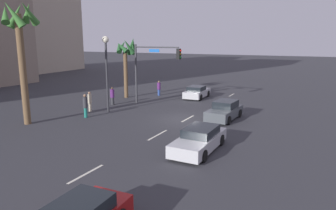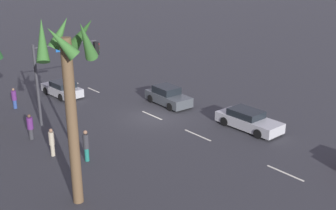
# 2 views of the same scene
# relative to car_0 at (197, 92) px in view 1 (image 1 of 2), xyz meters

# --- Properties ---
(ground_plane) EXTENTS (220.00, 220.00, 0.00)m
(ground_plane) POSITION_rel_car_0_xyz_m (-9.13, -2.85, -0.61)
(ground_plane) COLOR #333338
(lane_stripe_1) EXTENTS (2.35, 0.14, 0.01)m
(lane_stripe_1) POSITION_rel_car_0_xyz_m (-20.57, -2.85, -0.60)
(lane_stripe_1) COLOR silver
(lane_stripe_1) RESTS_ON ground_plane
(lane_stripe_2) EXTENTS (2.46, 0.14, 0.01)m
(lane_stripe_2) POSITION_rel_car_0_xyz_m (-13.73, -2.85, -0.60)
(lane_stripe_2) COLOR silver
(lane_stripe_2) RESTS_ON ground_plane
(lane_stripe_3) EXTENTS (2.32, 0.14, 0.01)m
(lane_stripe_3) POSITION_rel_car_0_xyz_m (-8.82, -2.85, -0.60)
(lane_stripe_3) COLOR silver
(lane_stripe_3) RESTS_ON ground_plane
(lane_stripe_4) EXTENTS (1.90, 0.14, 0.01)m
(lane_stripe_4) POSITION_rel_car_0_xyz_m (-0.31, -2.85, -0.60)
(lane_stripe_4) COLOR silver
(lane_stripe_4) RESTS_ON ground_plane
(lane_stripe_5) EXTENTS (1.98, 0.14, 0.01)m
(lane_stripe_5) POSITION_rel_car_0_xyz_m (3.46, -2.85, -0.60)
(lane_stripe_5) COLOR silver
(lane_stripe_5) RESTS_ON ground_plane
(car_0) EXTENTS (4.25, 2.06, 1.30)m
(car_0) POSITION_rel_car_0_xyz_m (0.00, 0.00, 0.00)
(car_0) COLOR #B7B7BC
(car_0) RESTS_ON ground_plane
(car_1) EXTENTS (4.70, 1.92, 1.31)m
(car_1) POSITION_rel_car_0_xyz_m (-15.13, -6.33, 0.01)
(car_1) COLOR #B7B7BC
(car_1) RESTS_ON ground_plane
(car_2) EXTENTS (4.28, 2.01, 1.46)m
(car_2) POSITION_rel_car_0_xyz_m (-7.61, -5.46, 0.06)
(car_2) COLOR #474C51
(car_2) RESTS_ON ground_plane
(traffic_signal) EXTENTS (0.42, 5.05, 5.73)m
(traffic_signal) POSITION_rel_car_0_xyz_m (-5.33, 2.54, 3.31)
(traffic_signal) COLOR #38383D
(traffic_signal) RESTS_ON ground_plane
(streetlamp) EXTENTS (0.56, 0.56, 6.45)m
(streetlamp) POSITION_rel_car_0_xyz_m (-9.79, 4.29, 3.88)
(streetlamp) COLOR #2D2D33
(streetlamp) RESTS_ON ground_plane
(pedestrian_0) EXTENTS (0.53, 0.53, 1.66)m
(pedestrian_0) POSITION_rel_car_0_xyz_m (-0.59, 4.36, 0.25)
(pedestrian_0) COLOR #2D478C
(pedestrian_0) RESTS_ON ground_plane
(pedestrian_1) EXTENTS (0.46, 0.46, 1.71)m
(pedestrian_1) POSITION_rel_car_0_xyz_m (-7.16, 5.83, 0.28)
(pedestrian_1) COLOR #333338
(pedestrian_1) RESTS_ON ground_plane
(pedestrian_2) EXTENTS (0.40, 0.40, 1.91)m
(pedestrian_2) POSITION_rel_car_0_xyz_m (-12.24, 4.63, 0.41)
(pedestrian_2) COLOR #1E7266
(pedestrian_2) RESTS_ON ground_plane
(pedestrian_3) EXTENTS (0.38, 0.38, 1.74)m
(pedestrian_3) POSITION_rel_car_0_xyz_m (-10.34, 5.84, 0.31)
(pedestrian_3) COLOR #B2A58C
(pedestrian_3) RESTS_ON ground_plane
(palm_tree_0) EXTENTS (2.59, 2.78, 8.81)m
(palm_tree_0) POSITION_rel_car_0_xyz_m (-15.75, 7.07, 5.63)
(palm_tree_0) COLOR brown
(palm_tree_0) RESTS_ON ground_plane
(palm_tree_1) EXTENTS (2.45, 2.46, 6.46)m
(palm_tree_1) POSITION_rel_car_0_xyz_m (-3.25, 6.77, 4.16)
(palm_tree_1) COLOR brown
(palm_tree_1) RESTS_ON ground_plane
(building_1) EXTENTS (16.87, 13.88, 22.56)m
(building_1) POSITION_rel_car_0_xyz_m (13.03, 41.06, 10.67)
(building_1) COLOR #B2A38E
(building_1) RESTS_ON ground_plane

